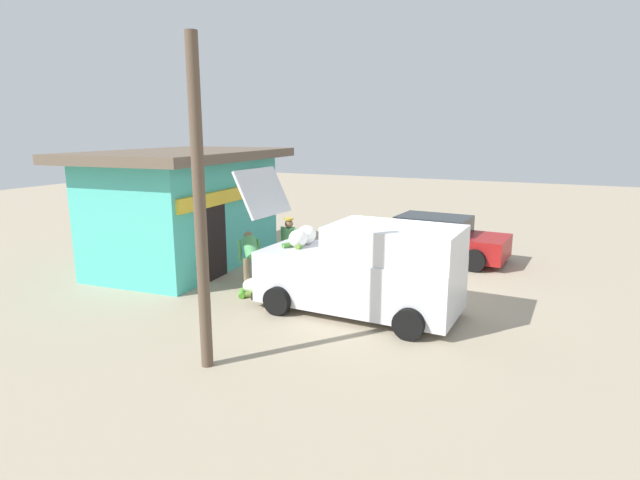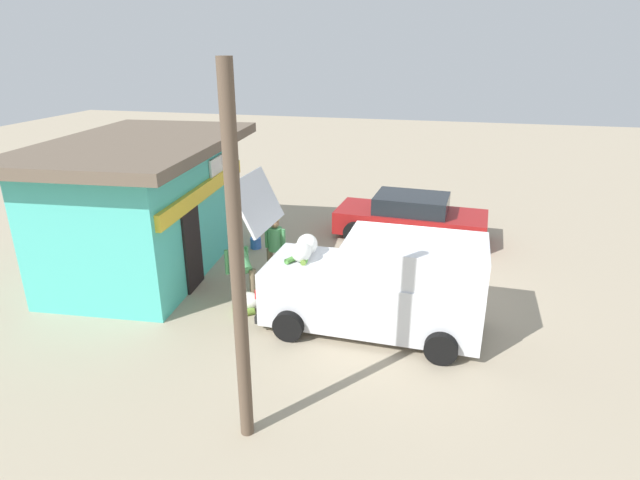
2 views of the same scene
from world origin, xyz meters
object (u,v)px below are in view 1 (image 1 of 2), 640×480
Objects in this scene: parked_sedan at (433,238)px; unloaded_banana_pile at (253,287)px; paint_bucket at (284,253)px; storefront_bar at (187,206)px; customer_bending at (251,255)px; delivery_van at (365,269)px; vendor_standing at (289,244)px.

parked_sedan reaches higher than unloaded_banana_pile.
storefront_bar is at bearing 130.20° from paint_bucket.
paint_bucket is at bearing 15.18° from customer_bending.
storefront_bar is 1.50× the size of parked_sedan.
customer_bending reaches higher than unloaded_banana_pile.
delivery_van is at bearing -96.98° from customer_bending.
parked_sedan is at bearing -30.18° from unloaded_banana_pile.
delivery_van is 5.44m from paint_bucket.
parked_sedan is at bearing -65.68° from paint_bucket.
vendor_standing is 1.96× the size of unloaded_banana_pile.
unloaded_banana_pile is 2.69× the size of paint_bucket.
delivery_van is 1.09× the size of parked_sedan.
delivery_van is at bearing -120.91° from vendor_standing.
delivery_van is at bearing 177.68° from parked_sedan.
delivery_van is 5.51m from parked_sedan.
customer_bending is at bearing -164.82° from paint_bucket.
customer_bending is (-1.34, -3.06, -0.86)m from storefront_bar.
paint_bucket is (1.85, -2.19, -1.58)m from storefront_bar.
parked_sedan is 3.21× the size of customer_bending.
delivery_van is at bearing -131.69° from paint_bucket.
storefront_bar is 3.53m from vendor_standing.
storefront_bar is 1.37× the size of delivery_van.
delivery_van reaches higher than paint_bucket.
customer_bending is at bearing 146.56° from parked_sedan.
delivery_van reaches higher than unloaded_banana_pile.
delivery_van is 3.49× the size of customer_bending.
storefront_bar is 4.80× the size of customer_bending.
customer_bending is (-1.27, 0.38, -0.07)m from vendor_standing.
customer_bending reaches higher than parked_sedan.
paint_bucket is (1.92, 1.25, -0.78)m from vendor_standing.
customer_bending is 3.38m from paint_bucket.
storefront_bar is 7.53m from parked_sedan.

